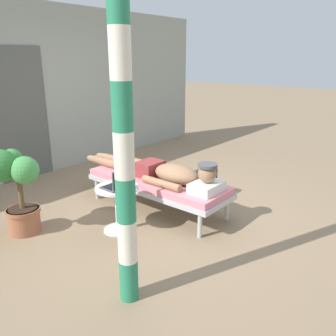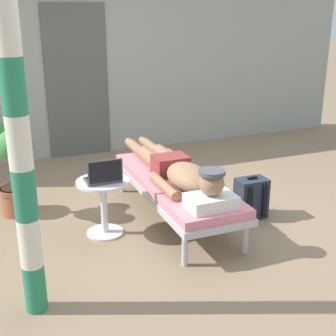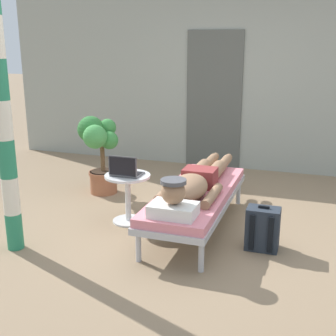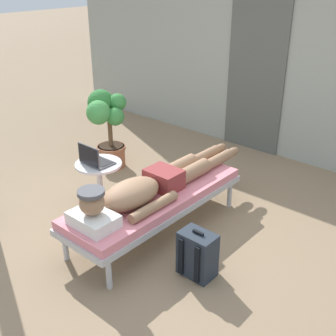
{
  "view_description": "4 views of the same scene",
  "coord_description": "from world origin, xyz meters",
  "px_view_note": "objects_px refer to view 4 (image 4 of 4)",
  "views": [
    {
      "loc": [
        -3.17,
        -2.7,
        1.87
      ],
      "look_at": [
        0.17,
        0.08,
        0.49
      ],
      "focal_mm": 37.33,
      "sensor_mm": 36.0,
      "label": 1
    },
    {
      "loc": [
        -1.73,
        -3.81,
        2.0
      ],
      "look_at": [
        -0.07,
        0.23,
        0.47
      ],
      "focal_mm": 49.77,
      "sensor_mm": 36.0,
      "label": 2
    },
    {
      "loc": [
        1.04,
        -4.03,
        1.84
      ],
      "look_at": [
        -0.31,
        -0.11,
        0.67
      ],
      "focal_mm": 47.14,
      "sensor_mm": 36.0,
      "label": 3
    },
    {
      "loc": [
        2.35,
        -2.53,
        2.36
      ],
      "look_at": [
        -0.02,
        0.2,
        0.64
      ],
      "focal_mm": 45.76,
      "sensor_mm": 36.0,
      "label": 4
    }
  ],
  "objects_px": {
    "person_reclining": "(149,186)",
    "backpack": "(198,254)",
    "lounge_chair": "(155,199)",
    "potted_plant": "(107,123)",
    "laptop": "(94,159)",
    "side_table": "(100,178)"
  },
  "relations": [
    {
      "from": "person_reclining",
      "to": "backpack",
      "type": "height_order",
      "value": "person_reclining"
    },
    {
      "from": "lounge_chair",
      "to": "potted_plant",
      "type": "bearing_deg",
      "value": 154.36
    },
    {
      "from": "lounge_chair",
      "to": "laptop",
      "type": "distance_m",
      "value": 0.78
    },
    {
      "from": "potted_plant",
      "to": "side_table",
      "type": "bearing_deg",
      "value": -46.25
    },
    {
      "from": "backpack",
      "to": "person_reclining",
      "type": "bearing_deg",
      "value": 165.9
    },
    {
      "from": "side_table",
      "to": "potted_plant",
      "type": "bearing_deg",
      "value": 133.75
    },
    {
      "from": "person_reclining",
      "to": "potted_plant",
      "type": "height_order",
      "value": "potted_plant"
    },
    {
      "from": "potted_plant",
      "to": "lounge_chair",
      "type": "bearing_deg",
      "value": -25.64
    },
    {
      "from": "lounge_chair",
      "to": "potted_plant",
      "type": "distance_m",
      "value": 1.64
    },
    {
      "from": "side_table",
      "to": "potted_plant",
      "type": "relative_size",
      "value": 0.54
    },
    {
      "from": "lounge_chair",
      "to": "person_reclining",
      "type": "xyz_separation_m",
      "value": [
        0.0,
        -0.08,
        0.17
      ]
    },
    {
      "from": "backpack",
      "to": "potted_plant",
      "type": "relative_size",
      "value": 0.43
    },
    {
      "from": "side_table",
      "to": "potted_plant",
      "type": "distance_m",
      "value": 1.08
    },
    {
      "from": "lounge_chair",
      "to": "person_reclining",
      "type": "relative_size",
      "value": 0.88
    },
    {
      "from": "person_reclining",
      "to": "backpack",
      "type": "xyz_separation_m",
      "value": [
        0.71,
        -0.18,
        -0.32
      ]
    },
    {
      "from": "person_reclining",
      "to": "side_table",
      "type": "relative_size",
      "value": 4.15
    },
    {
      "from": "potted_plant",
      "to": "person_reclining",
      "type": "bearing_deg",
      "value": -28.09
    },
    {
      "from": "lounge_chair",
      "to": "laptop",
      "type": "height_order",
      "value": "laptop"
    },
    {
      "from": "side_table",
      "to": "backpack",
      "type": "relative_size",
      "value": 1.23
    },
    {
      "from": "backpack",
      "to": "laptop",
      "type": "bearing_deg",
      "value": 174.25
    },
    {
      "from": "laptop",
      "to": "potted_plant",
      "type": "distance_m",
      "value": 1.09
    },
    {
      "from": "laptop",
      "to": "backpack",
      "type": "bearing_deg",
      "value": -5.75
    }
  ]
}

